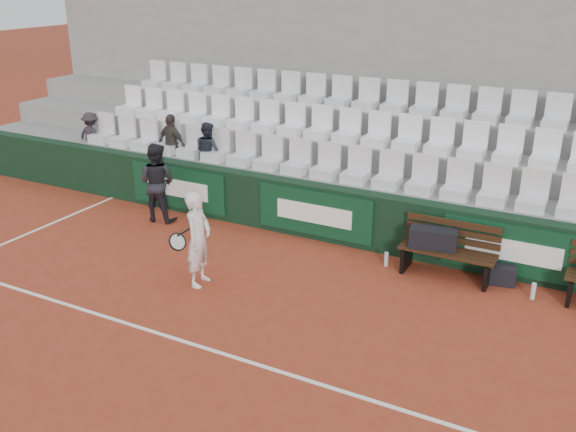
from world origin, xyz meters
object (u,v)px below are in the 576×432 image
object	(u,v)px
ball_kid	(157,182)
spectator_b	(171,123)
sports_bag_left	(433,238)
tennis_player	(198,239)
spectator_c	(207,129)
bench_left	(446,264)
water_bottle_far	(533,291)
spectator_a	(90,116)
sports_bag_ground	(499,274)
water_bottle_near	(386,259)

from	to	relation	value
ball_kid	spectator_b	size ratio (longest dim) A/B	1.22
sports_bag_left	spectator_b	world-z (taller)	spectator_b
sports_bag_left	spectator_b	xyz separation A→B (m)	(-5.84, 0.98, 1.02)
sports_bag_left	ball_kid	size ratio (longest dim) A/B	0.48
tennis_player	spectator_c	world-z (taller)	spectator_c
bench_left	spectator_c	distance (m)	5.46
tennis_player	spectator_b	world-z (taller)	spectator_b
bench_left	water_bottle_far	bearing A→B (deg)	-5.08
ball_kid	spectator_a	bearing A→B (deg)	-30.91
ball_kid	spectator_a	xyz separation A→B (m)	(-2.74, 1.17, 0.77)
sports_bag_ground	spectator_b	world-z (taller)	spectator_b
sports_bag_ground	spectator_a	distance (m)	9.25
bench_left	ball_kid	world-z (taller)	ball_kid
water_bottle_near	water_bottle_far	bearing A→B (deg)	-1.30
sports_bag_left	ball_kid	xyz separation A→B (m)	(-5.33, -0.19, 0.16)
sports_bag_ground	water_bottle_far	size ratio (longest dim) A/B	1.97
sports_bag_left	sports_bag_ground	bearing A→B (deg)	8.86
tennis_player	sports_bag_ground	bearing A→B (deg)	28.24
bench_left	sports_bag_left	size ratio (longest dim) A/B	2.04
water_bottle_near	spectator_b	size ratio (longest dim) A/B	0.19
sports_bag_ground	spectator_c	distance (m)	6.20
sports_bag_ground	ball_kid	world-z (taller)	ball_kid
water_bottle_near	water_bottle_far	world-z (taller)	water_bottle_far
ball_kid	spectator_b	distance (m)	1.54
sports_bag_left	tennis_player	distance (m)	3.68
sports_bag_ground	ball_kid	bearing A→B (deg)	-176.83
ball_kid	spectator_a	distance (m)	3.08
spectator_a	spectator_c	xyz separation A→B (m)	(3.13, 0.00, 0.06)
bench_left	spectator_a	size ratio (longest dim) A/B	1.40
sports_bag_left	water_bottle_far	distance (m)	1.66
water_bottle_near	spectator_a	world-z (taller)	spectator_a
sports_bag_ground	spectator_c	xyz separation A→B (m)	(-5.97, 0.82, 1.44)
water_bottle_near	water_bottle_far	xyz separation A→B (m)	(2.31, -0.05, 0.01)
bench_left	sports_bag_left	bearing A→B (deg)	175.61
spectator_b	tennis_player	bearing A→B (deg)	141.66
sports_bag_ground	tennis_player	world-z (taller)	tennis_player
water_bottle_near	spectator_b	xyz separation A→B (m)	(-5.12, 1.07, 1.51)
sports_bag_left	spectator_a	world-z (taller)	spectator_a
water_bottle_far	spectator_a	world-z (taller)	spectator_a
water_bottle_near	bench_left	bearing A→B (deg)	3.93
sports_bag_ground	spectator_b	size ratio (longest dim) A/B	0.39
water_bottle_far	spectator_c	size ratio (longest dim) A/B	0.21
spectator_a	ball_kid	bearing A→B (deg)	155.52
water_bottle_far	spectator_a	size ratio (longest dim) A/B	0.23
sports_bag_ground	bench_left	bearing A→B (deg)	-167.10
water_bottle_far	spectator_b	bearing A→B (deg)	171.42
spectator_b	sports_bag_left	bearing A→B (deg)	179.44
spectator_a	spectator_c	bearing A→B (deg)	178.69
tennis_player	sports_bag_left	bearing A→B (deg)	33.67
spectator_c	water_bottle_far	bearing A→B (deg)	-170.46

